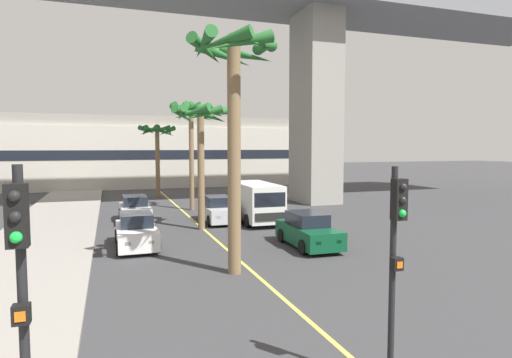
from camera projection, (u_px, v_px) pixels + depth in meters
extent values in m
cube|color=gray|center=(15.00, 279.00, 14.66)|extent=(4.80, 80.00, 0.15)
cube|color=#DBCC4C|center=(200.00, 226.00, 24.79)|extent=(0.14, 56.00, 0.01)
cube|color=gray|center=(315.00, 109.00, 35.07)|extent=(2.80, 4.40, 15.32)
cube|color=beige|center=(153.00, 157.00, 50.09)|extent=(36.63, 8.00, 6.72)
cube|color=#9C998D|center=(153.00, 123.00, 49.79)|extent=(35.90, 7.20, 1.20)
cube|color=black|center=(157.00, 155.00, 46.27)|extent=(32.97, 0.04, 1.00)
cube|color=#0C4728|center=(308.00, 234.00, 19.62)|extent=(1.80, 4.14, 0.80)
cube|color=black|center=(307.00, 219.00, 19.72)|extent=(1.44, 2.08, 0.60)
cube|color=#F2EDCC|center=(339.00, 242.00, 17.85)|extent=(0.24, 0.09, 0.14)
cube|color=#F2EDCC|center=(318.00, 243.00, 17.57)|extent=(0.24, 0.09, 0.14)
cylinder|color=black|center=(337.00, 245.00, 18.68)|extent=(0.24, 0.65, 0.64)
cylinder|color=black|center=(303.00, 247.00, 18.19)|extent=(0.24, 0.65, 0.64)
cylinder|color=black|center=(313.00, 233.00, 21.09)|extent=(0.24, 0.65, 0.64)
cylinder|color=black|center=(282.00, 235.00, 20.61)|extent=(0.24, 0.65, 0.64)
cube|color=white|center=(137.00, 235.00, 19.50)|extent=(1.72, 4.11, 0.80)
cube|color=black|center=(136.00, 219.00, 19.59)|extent=(1.40, 2.06, 0.60)
cube|color=#F2EDCC|center=(151.00, 242.00, 17.76)|extent=(0.24, 0.08, 0.14)
cube|color=#F2EDCC|center=(128.00, 244.00, 17.45)|extent=(0.24, 0.08, 0.14)
cylinder|color=black|center=(158.00, 245.00, 18.59)|extent=(0.22, 0.64, 0.64)
cylinder|color=black|center=(119.00, 248.00, 18.06)|extent=(0.22, 0.64, 0.64)
cylinder|color=black|center=(152.00, 234.00, 20.98)|extent=(0.22, 0.64, 0.64)
cylinder|color=black|center=(117.00, 236.00, 20.46)|extent=(0.22, 0.64, 0.64)
cube|color=#B7BABF|center=(135.00, 212.00, 26.35)|extent=(1.75, 4.12, 0.80)
cube|color=black|center=(135.00, 201.00, 26.44)|extent=(1.42, 2.07, 0.60)
cube|color=#F2EDCC|center=(146.00, 216.00, 24.61)|extent=(0.24, 0.08, 0.14)
cube|color=#F2EDCC|center=(129.00, 216.00, 24.30)|extent=(0.24, 0.08, 0.14)
cylinder|color=black|center=(151.00, 219.00, 25.44)|extent=(0.23, 0.64, 0.64)
cylinder|color=black|center=(122.00, 220.00, 24.90)|extent=(0.23, 0.64, 0.64)
cylinder|color=black|center=(147.00, 212.00, 27.83)|extent=(0.23, 0.64, 0.64)
cylinder|color=black|center=(121.00, 214.00, 27.29)|extent=(0.23, 0.64, 0.64)
cube|color=#B7BABF|center=(218.00, 212.00, 26.09)|extent=(1.77, 4.13, 0.80)
cube|color=black|center=(218.00, 201.00, 26.19)|extent=(1.43, 2.07, 0.60)
cube|color=#F2EDCC|center=(234.00, 216.00, 24.33)|extent=(0.24, 0.08, 0.14)
cube|color=#F2EDCC|center=(218.00, 217.00, 24.04)|extent=(0.24, 0.08, 0.14)
cylinder|color=black|center=(237.00, 219.00, 25.16)|extent=(0.23, 0.64, 0.64)
cylinder|color=black|center=(209.00, 221.00, 24.66)|extent=(0.23, 0.64, 0.64)
cylinder|color=black|center=(226.00, 213.00, 27.57)|extent=(0.23, 0.64, 0.64)
cylinder|color=black|center=(201.00, 214.00, 27.07)|extent=(0.23, 0.64, 0.64)
cube|color=silver|center=(256.00, 201.00, 25.98)|extent=(2.14, 5.25, 2.10)
cube|color=black|center=(270.00, 200.00, 23.52)|extent=(1.80, 0.13, 0.80)
cube|color=black|center=(270.00, 217.00, 23.53)|extent=(1.70, 0.11, 0.44)
cylinder|color=black|center=(280.00, 219.00, 24.85)|extent=(0.28, 0.77, 0.76)
cylinder|color=black|center=(248.00, 221.00, 24.29)|extent=(0.28, 0.77, 0.76)
cylinder|color=black|center=(263.00, 211.00, 27.82)|extent=(0.28, 0.77, 0.76)
cylinder|color=black|center=(234.00, 213.00, 27.26)|extent=(0.28, 0.77, 0.76)
cylinder|color=black|center=(24.00, 334.00, 5.32)|extent=(0.12, 0.12, 4.20)
cube|color=black|center=(17.00, 216.00, 5.07)|extent=(0.24, 0.20, 0.76)
sphere|color=black|center=(14.00, 196.00, 4.96)|extent=(0.14, 0.14, 0.14)
sphere|color=black|center=(15.00, 217.00, 4.98)|extent=(0.14, 0.14, 0.14)
sphere|color=#19D83F|center=(16.00, 237.00, 4.99)|extent=(0.14, 0.14, 0.14)
cube|color=black|center=(21.00, 314.00, 5.18)|extent=(0.20, 0.16, 0.24)
cube|color=orange|center=(20.00, 317.00, 5.10)|extent=(0.12, 0.03, 0.12)
cylinder|color=black|center=(392.00, 278.00, 8.09)|extent=(0.12, 0.12, 4.20)
cube|color=black|center=(399.00, 199.00, 7.85)|extent=(0.24, 0.20, 0.76)
sphere|color=black|center=(403.00, 187.00, 7.73)|extent=(0.14, 0.14, 0.14)
sphere|color=black|center=(403.00, 200.00, 7.75)|extent=(0.14, 0.14, 0.14)
sphere|color=#19D83F|center=(402.00, 213.00, 7.77)|extent=(0.14, 0.14, 0.14)
cube|color=black|center=(397.00, 264.00, 7.95)|extent=(0.20, 0.16, 0.24)
cube|color=orange|center=(399.00, 265.00, 7.88)|extent=(0.12, 0.03, 0.12)
cylinder|color=brown|center=(158.00, 163.00, 38.77)|extent=(0.38, 0.38, 6.10)
sphere|color=#236028|center=(157.00, 128.00, 38.53)|extent=(0.60, 0.60, 0.60)
cone|color=#236028|center=(169.00, 131.00, 38.94)|extent=(0.52, 2.20, 1.03)
cone|color=#236028|center=(165.00, 132.00, 39.51)|extent=(1.82, 1.88, 1.12)
cone|color=#236028|center=(155.00, 130.00, 39.52)|extent=(2.23, 0.68, 0.84)
cone|color=#236028|center=(147.00, 131.00, 38.99)|extent=(1.83, 1.90, 0.89)
cone|color=#236028|center=(145.00, 131.00, 38.17)|extent=(0.53, 2.20, 1.04)
cone|color=#236028|center=(149.00, 131.00, 37.60)|extent=(1.84, 1.87, 1.05)
cone|color=#236028|center=(158.00, 130.00, 37.53)|extent=(2.21, 0.49, 0.90)
cone|color=#236028|center=(167.00, 132.00, 38.08)|extent=(1.86, 1.84, 1.10)
cylinder|color=brown|center=(234.00, 162.00, 15.26)|extent=(0.47, 0.47, 8.07)
sphere|color=#236028|center=(234.00, 41.00, 14.94)|extent=(0.60, 0.60, 0.60)
cone|color=#236028|center=(264.00, 48.00, 15.16)|extent=(0.74, 2.23, 0.84)
cone|color=#236028|center=(246.00, 56.00, 15.95)|extent=(1.93, 1.78, 1.00)
cone|color=#236028|center=(224.00, 56.00, 15.96)|extent=(2.20, 0.56, 1.01)
cone|color=#236028|center=(206.00, 51.00, 15.36)|extent=(1.76, 1.95, 0.92)
cone|color=#236028|center=(204.00, 45.00, 14.58)|extent=(0.52, 2.20, 0.86)
cone|color=#236028|center=(222.00, 42.00, 13.95)|extent=(2.00, 1.68, 0.94)
cone|color=#236028|center=(242.00, 42.00, 13.94)|extent=(2.20, 0.53, 0.97)
cone|color=#236028|center=(263.00, 44.00, 14.63)|extent=(1.66, 2.02, 0.80)
cylinder|color=brown|center=(192.00, 159.00, 30.87)|extent=(0.34, 0.34, 7.33)
sphere|color=#236028|center=(191.00, 106.00, 30.59)|extent=(0.60, 0.60, 0.60)
cone|color=#236028|center=(205.00, 110.00, 30.83)|extent=(0.65, 2.08, 0.99)
cone|color=#236028|center=(198.00, 111.00, 31.53)|extent=(1.82, 1.69, 0.97)
cone|color=#236028|center=(190.00, 111.00, 31.59)|extent=(2.08, 0.69, 1.01)
cone|color=#236028|center=(182.00, 110.00, 31.30)|extent=(2.02, 1.33, 0.92)
cone|color=#236028|center=(177.00, 109.00, 30.58)|extent=(1.02, 2.09, 0.92)
cone|color=#236028|center=(179.00, 109.00, 29.92)|extent=(1.26, 2.04, 0.97)
cone|color=#236028|center=(188.00, 109.00, 29.62)|extent=(2.05, 1.22, 1.04)
cone|color=#236028|center=(196.00, 109.00, 29.74)|extent=(2.09, 0.81, 1.03)
cone|color=#236028|center=(203.00, 108.00, 30.16)|extent=(1.76, 1.76, 0.87)
cylinder|color=brown|center=(201.00, 171.00, 23.55)|extent=(0.38, 0.38, 6.42)
sphere|color=#236028|center=(200.00, 109.00, 23.30)|extent=(0.60, 0.60, 0.60)
cone|color=#236028|center=(219.00, 114.00, 23.53)|extent=(0.68, 2.14, 0.84)
cone|color=#236028|center=(212.00, 117.00, 24.21)|extent=(1.71, 1.86, 1.06)
cone|color=#236028|center=(195.00, 115.00, 24.25)|extent=(2.13, 0.61, 0.91)
cone|color=#236028|center=(184.00, 116.00, 23.67)|extent=(1.65, 1.91, 1.04)
cone|color=#236028|center=(181.00, 114.00, 23.00)|extent=(0.48, 2.11, 0.92)
cone|color=#236028|center=(192.00, 113.00, 22.35)|extent=(1.92, 1.64, 0.93)
cone|color=#236028|center=(203.00, 114.00, 22.33)|extent=(2.11, 0.57, 1.03)
cone|color=#236028|center=(218.00, 113.00, 22.98)|extent=(1.64, 1.93, 0.82)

